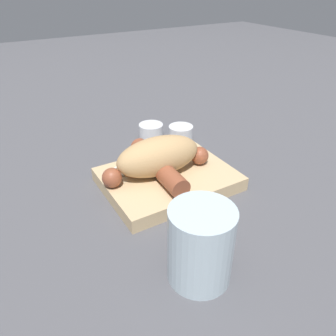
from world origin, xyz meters
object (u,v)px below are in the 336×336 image
(sausage, at_px, (158,166))
(condiment_cup_near, at_px, (181,134))
(food_tray, at_px, (168,179))
(bread_roll, at_px, (158,156))
(condiment_cup_far, at_px, (151,132))
(drink_glass, at_px, (201,245))

(sausage, height_order, condiment_cup_near, sausage)
(food_tray, relative_size, condiment_cup_near, 4.06)
(food_tray, bearing_deg, bread_roll, 142.22)
(condiment_cup_far, relative_size, drink_glass, 0.54)
(bread_roll, relative_size, sausage, 0.78)
(bread_roll, height_order, sausage, bread_roll)
(sausage, bearing_deg, food_tray, -26.22)
(condiment_cup_near, bearing_deg, sausage, -134.83)
(bread_roll, relative_size, condiment_cup_near, 2.82)
(drink_glass, bearing_deg, sausage, 75.06)
(sausage, height_order, condiment_cup_far, sausage)
(food_tray, xyz_separation_m, condiment_cup_far, (0.06, 0.17, 0.00))
(food_tray, xyz_separation_m, sausage, (-0.02, 0.01, 0.03))
(food_tray, xyz_separation_m, drink_glass, (-0.07, -0.18, 0.04))
(sausage, distance_m, condiment_cup_near, 0.18)
(sausage, xyz_separation_m, condiment_cup_near, (0.13, 0.13, -0.02))
(food_tray, distance_m, condiment_cup_near, 0.17)
(food_tray, distance_m, sausage, 0.03)
(food_tray, distance_m, bread_roll, 0.05)
(condiment_cup_near, bearing_deg, drink_glass, -119.21)
(condiment_cup_near, distance_m, drink_glass, 0.36)
(food_tray, height_order, condiment_cup_far, condiment_cup_far)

